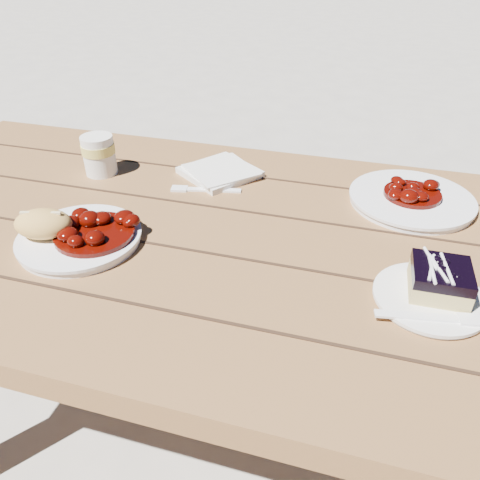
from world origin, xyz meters
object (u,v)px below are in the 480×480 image
(picnic_table, at_px, (306,310))
(main_plate, at_px, (80,239))
(dessert_plate, at_px, (429,299))
(second_cup, at_px, (99,155))
(bread_roll, at_px, (43,224))
(second_plate, at_px, (411,200))
(blueberry_cake, at_px, (440,279))

(picnic_table, relative_size, main_plate, 9.12)
(picnic_table, bearing_deg, dessert_plate, -28.30)
(dessert_plate, height_order, second_cup, second_cup)
(dessert_plate, bearing_deg, bread_roll, -177.82)
(main_plate, distance_m, second_plate, 0.67)
(blueberry_cake, bearing_deg, second_plate, 95.01)
(picnic_table, height_order, second_cup, second_cup)
(blueberry_cake, distance_m, second_cup, 0.78)
(dessert_plate, distance_m, second_cup, 0.77)
(picnic_table, xyz_separation_m, second_cup, (-0.53, 0.16, 0.21))
(main_plate, xyz_separation_m, second_plate, (0.59, 0.32, 0.00))
(blueberry_cake, xyz_separation_m, second_plate, (-0.03, 0.30, -0.03))
(main_plate, relative_size, blueberry_cake, 2.46)
(second_plate, relative_size, second_cup, 2.75)
(picnic_table, relative_size, blueberry_cake, 22.45)
(bread_roll, distance_m, second_plate, 0.73)
(bread_roll, height_order, second_plate, bread_roll)
(main_plate, bearing_deg, second_cup, 112.24)
(dessert_plate, bearing_deg, main_plate, -179.49)
(picnic_table, bearing_deg, blueberry_cake, -23.76)
(main_plate, height_order, second_plate, same)
(second_plate, distance_m, second_cup, 0.70)
(picnic_table, height_order, bread_roll, bread_roll)
(main_plate, distance_m, dessert_plate, 0.61)
(dessert_plate, distance_m, blueberry_cake, 0.03)
(bread_roll, relative_size, second_cup, 1.13)
(picnic_table, relative_size, bread_roll, 19.39)
(dessert_plate, xyz_separation_m, second_cup, (-0.72, 0.27, 0.04))
(picnic_table, height_order, second_plate, second_plate)
(picnic_table, xyz_separation_m, blueberry_cake, (0.21, -0.09, 0.20))
(blueberry_cake, bearing_deg, main_plate, -179.37)
(blueberry_cake, xyz_separation_m, second_cup, (-0.73, 0.25, 0.01))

